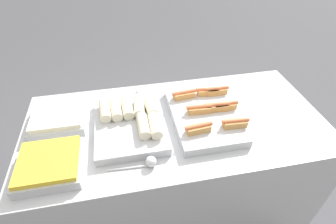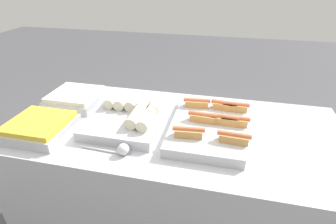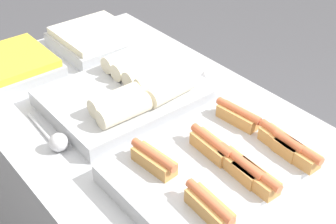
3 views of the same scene
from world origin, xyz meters
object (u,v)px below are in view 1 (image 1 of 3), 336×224
Objects in this scene: tray_wraps at (131,121)px; tray_side_front at (50,165)px; tray_side_back at (58,117)px; serving_spoon_far at (137,94)px; serving_spoon_near at (148,162)px; tray_hotdogs at (204,113)px.

tray_wraps is 1.67× the size of tray_side_front.
tray_wraps is 0.40m from tray_side_back.
tray_side_back is 0.47m from serving_spoon_far.
serving_spoon_near is at bearing -79.03° from tray_wraps.
tray_wraps reaches higher than tray_side_front.
tray_side_back is at bearing 163.63° from tray_wraps.
tray_wraps reaches higher than tray_hotdogs.
serving_spoon_far is at bearing 89.36° from serving_spoon_near.
tray_side_front is at bearing -133.07° from serving_spoon_far.
tray_side_front is (-0.39, -0.22, -0.00)m from tray_wraps.
tray_side_front reaches higher than serving_spoon_near.
tray_side_back is 1.25× the size of serving_spoon_near.
tray_side_front reaches higher than serving_spoon_far.
tray_side_front is 0.45m from serving_spoon_near.
serving_spoon_far is (0.45, 0.48, -0.01)m from tray_side_front.
tray_wraps reaches higher than serving_spoon_near.
tray_hotdogs is 2.16× the size of serving_spoon_far.
tray_side_back is at bearing 138.16° from serving_spoon_near.
tray_wraps is at bearing 179.11° from tray_hotdogs.
serving_spoon_far is (0.06, 0.26, -0.02)m from tray_wraps.
tray_hotdogs reaches higher than tray_side_back.
tray_hotdogs is at bearing -37.48° from serving_spoon_far.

